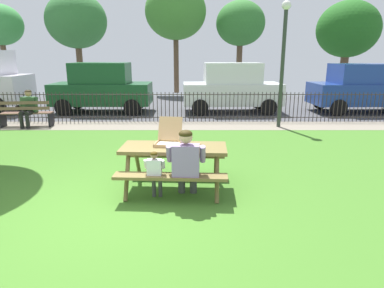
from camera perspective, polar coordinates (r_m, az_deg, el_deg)
ground at (r=6.67m, az=-9.68°, el=-5.55°), size 28.00×11.09×0.02m
cobblestone_walkway at (r=11.30m, az=-5.58°, el=3.09°), size 28.00×1.40×0.01m
street_asphalt at (r=15.68m, az=-3.97°, el=6.44°), size 28.00×7.54×0.01m
picnic_table_foreground at (r=5.84m, az=-2.84°, el=-2.02°), size 1.87×1.57×0.79m
pizza_box_open at (r=5.94m, az=-3.72°, el=1.04°), size 0.49×0.58×0.45m
pizza_slice_on_table at (r=5.82m, az=1.08°, el=-0.23°), size 0.22×0.24×0.02m
adult_at_table at (r=5.33m, az=-0.78°, el=-3.01°), size 0.62×0.60×1.19m
child_at_table at (r=5.40m, az=-6.04°, el=-4.48°), size 0.33×0.32×0.84m
iron_fence_streetside at (r=11.89m, az=-5.31°, el=6.29°), size 22.45×0.03×1.04m
park_bench_left at (r=12.28m, az=-26.03°, el=4.59°), size 1.63×0.61×0.85m
person_on_park_bench at (r=12.22m, az=-25.71°, el=5.73°), size 0.62×0.61×1.19m
lamp_post_walkway at (r=11.20m, az=15.43°, el=14.78°), size 0.28×0.28×3.86m
parked_car_left at (r=14.27m, az=-14.75°, el=9.26°), size 3.91×1.85×1.98m
parked_car_center at (r=13.89m, az=6.99°, el=9.49°), size 3.95×1.94×1.98m
parked_car_right at (r=15.50m, az=27.67°, el=8.46°), size 4.45×2.01×1.94m
far_tree_left at (r=23.97m, az=-29.47°, el=17.04°), size 2.62×2.62×5.17m
far_tree_midleft at (r=22.20m, az=-18.72°, el=19.07°), size 3.54×3.54×5.81m
far_tree_center at (r=21.20m, az=-2.54°, el=21.42°), size 3.57×3.57×6.34m
far_tree_midright at (r=21.31m, az=8.44°, el=19.43°), size 2.88×2.88×5.37m
far_tree_right at (r=23.03m, az=25.10°, el=17.11°), size 3.63×3.63×5.38m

